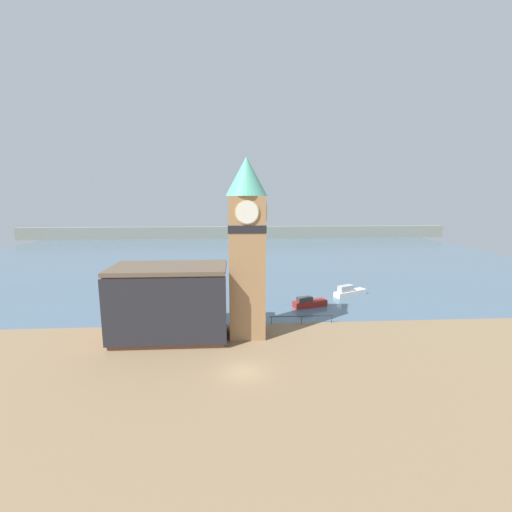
# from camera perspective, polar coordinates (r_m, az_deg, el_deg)

# --- Properties ---
(ground_plane) EXTENTS (160.00, 160.00, 0.00)m
(ground_plane) POSITION_cam_1_polar(r_m,az_deg,el_deg) (36.41, -2.05, -18.77)
(ground_plane) COLOR #846B4C
(water) EXTENTS (160.00, 120.00, 0.00)m
(water) POSITION_cam_1_polar(r_m,az_deg,el_deg) (106.61, -3.10, 0.41)
(water) COLOR slate
(water) RESTS_ON ground_plane
(far_shoreline) EXTENTS (180.00, 3.00, 5.00)m
(far_shoreline) POSITION_cam_1_polar(r_m,az_deg,el_deg) (145.94, -3.25, 3.95)
(far_shoreline) COLOR gray
(far_shoreline) RESTS_ON water
(pier_railing) EXTENTS (9.08, 0.08, 1.09)m
(pier_railing) POSITION_cam_1_polar(r_m,az_deg,el_deg) (48.72, 7.62, -10.04)
(pier_railing) COLOR #232328
(pier_railing) RESTS_ON ground_plane
(clock_tower) EXTENTS (5.03, 5.03, 22.12)m
(clock_tower) POSITION_cam_1_polar(r_m,az_deg,el_deg) (42.04, -1.55, 2.02)
(clock_tower) COLOR #9E754C
(clock_tower) RESTS_ON ground_plane
(pier_building) EXTENTS (13.98, 7.63, 9.14)m
(pier_building) POSITION_cam_1_polar(r_m,az_deg,el_deg) (43.88, -14.12, -7.49)
(pier_building) COLOR brown
(pier_building) RESTS_ON ground_plane
(boat_near) EXTENTS (5.77, 3.26, 1.66)m
(boat_near) POSITION_cam_1_polar(r_m,az_deg,el_deg) (56.14, 8.82, -7.69)
(boat_near) COLOR maroon
(boat_near) RESTS_ON water
(boat_far) EXTENTS (6.57, 4.35, 1.98)m
(boat_far) POSITION_cam_1_polar(r_m,az_deg,el_deg) (63.51, 15.24, -5.77)
(boat_far) COLOR silver
(boat_far) RESTS_ON water
(mooring_bollard_near) EXTENTS (0.34, 0.34, 0.65)m
(mooring_bollard_near) POSITION_cam_1_polar(r_m,az_deg,el_deg) (43.93, 0.67, -13.05)
(mooring_bollard_near) COLOR black
(mooring_bollard_near) RESTS_ON ground_plane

